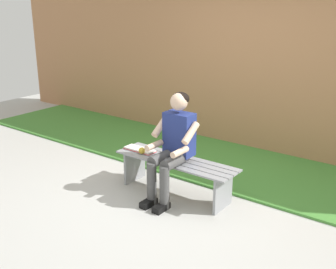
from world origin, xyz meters
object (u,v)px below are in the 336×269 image
person_seated (173,143)px  apple (142,151)px  book_open (140,149)px  bench_near (176,168)px

person_seated → apple: (0.48, -0.01, -0.20)m
book_open → person_seated: bearing=171.1°
bench_near → person_seated: bearing=108.6°
bench_near → apple: (0.44, 0.09, 0.15)m
bench_near → apple: 0.48m
bench_near → person_seated: size_ratio=1.23×
person_seated → book_open: bearing=-8.9°
bench_near → person_seated: (-0.03, 0.10, 0.35)m
bench_near → book_open: 0.56m
person_seated → bench_near: bearing=-71.4°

